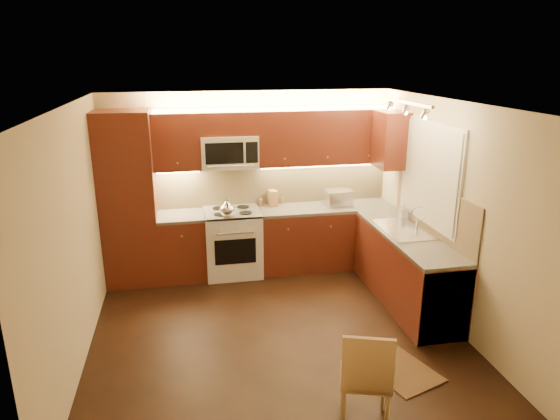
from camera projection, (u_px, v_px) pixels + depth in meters
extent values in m
cube|color=black|center=(276.00, 332.00, 5.55)|extent=(4.00, 4.00, 0.01)
cube|color=beige|center=(276.00, 104.00, 4.81)|extent=(4.00, 4.00, 0.01)
cube|color=#BFAE8B|center=(250.00, 181.00, 7.05)|extent=(4.00, 0.01, 2.50)
cube|color=#BFAE8B|center=(332.00, 323.00, 3.31)|extent=(4.00, 0.01, 2.50)
cube|color=#BFAE8B|center=(74.00, 239.00, 4.81)|extent=(0.01, 4.00, 2.50)
cube|color=#BFAE8B|center=(452.00, 215.00, 5.55)|extent=(0.01, 4.00, 2.50)
cube|color=#48190F|center=(128.00, 200.00, 6.50)|extent=(0.70, 0.60, 2.30)
cube|color=#48190F|center=(183.00, 247.00, 6.84)|extent=(0.62, 0.60, 0.86)
cube|color=#3E3B38|center=(181.00, 216.00, 6.70)|extent=(0.62, 0.60, 0.04)
cube|color=#48190F|center=(325.00, 237.00, 7.21)|extent=(1.92, 0.60, 0.86)
cube|color=#3E3B38|center=(326.00, 208.00, 7.07)|extent=(1.92, 0.60, 0.04)
cube|color=#48190F|center=(406.00, 270.00, 6.11)|extent=(0.60, 2.00, 0.86)
cube|color=#3E3B38|center=(409.00, 236.00, 5.98)|extent=(0.60, 2.00, 0.04)
cube|color=silver|center=(433.00, 296.00, 5.46)|extent=(0.58, 0.60, 0.84)
cube|color=tan|center=(274.00, 183.00, 7.12)|extent=(3.30, 0.02, 0.60)
cube|color=tan|center=(433.00, 209.00, 5.94)|extent=(0.02, 2.00, 0.60)
cube|color=#48190F|center=(176.00, 141.00, 6.52)|extent=(0.62, 0.35, 0.75)
cube|color=#48190F|center=(325.00, 137.00, 6.90)|extent=(1.92, 0.35, 0.75)
cube|color=#48190F|center=(228.00, 123.00, 6.58)|extent=(0.76, 0.35, 0.31)
cube|color=#48190F|center=(390.00, 140.00, 6.64)|extent=(0.35, 0.50, 0.75)
cube|color=silver|center=(430.00, 173.00, 5.96)|extent=(0.03, 1.44, 1.24)
cube|color=silver|center=(428.00, 173.00, 5.95)|extent=(0.02, 1.36, 1.16)
cube|color=silver|center=(407.00, 102.00, 5.48)|extent=(0.04, 1.20, 0.03)
cube|color=silver|center=(338.00, 198.00, 7.09)|extent=(0.39, 0.31, 0.22)
cube|color=#AC7F4D|center=(273.00, 198.00, 7.06)|extent=(0.13, 0.18, 0.23)
cylinder|color=silver|center=(261.00, 202.00, 7.11)|extent=(0.06, 0.06, 0.10)
cylinder|color=olive|center=(282.00, 201.00, 7.17)|extent=(0.05, 0.05, 0.09)
cylinder|color=silver|center=(271.00, 201.00, 7.13)|extent=(0.06, 0.06, 0.10)
cylinder|color=#975A2D|center=(261.00, 202.00, 7.08)|extent=(0.05, 0.05, 0.10)
imported|color=#B4B3B7|center=(403.00, 211.00, 6.51)|extent=(0.10, 0.11, 0.21)
cube|color=black|center=(397.00, 368.00, 4.90)|extent=(0.77, 0.93, 0.01)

